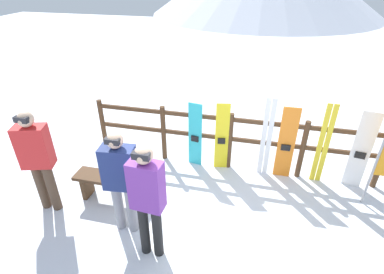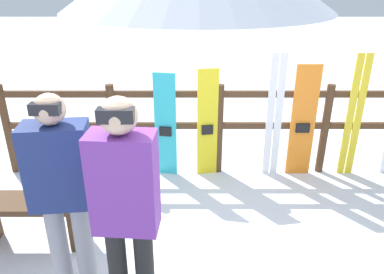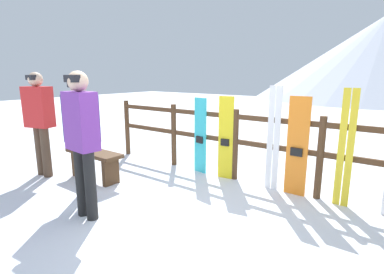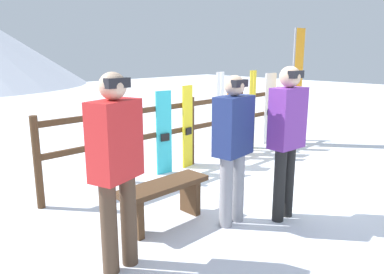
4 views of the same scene
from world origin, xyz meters
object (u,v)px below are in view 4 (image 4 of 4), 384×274
at_px(person_purple, 287,132).
at_px(snowboard_white, 270,109).
at_px(bench, 163,195).
at_px(ski_pair_white, 220,116).
at_px(snowboard_yellow, 188,127).
at_px(person_red, 116,160).
at_px(ski_pair_yellow, 252,110).
at_px(person_navy, 233,141).
at_px(snowboard_orange, 232,117).
at_px(rental_flag, 296,78).
at_px(snowboard_cyan, 164,133).

height_order(person_purple, snowboard_white, person_purple).
relative_size(bench, ski_pair_white, 0.71).
distance_m(person_purple, snowboard_yellow, 2.42).
xyz_separation_m(person_red, ski_pair_yellow, (4.48, 1.83, -0.25)).
relative_size(person_navy, person_red, 0.95).
bearing_deg(ski_pair_white, person_purple, -122.60).
height_order(person_navy, ski_pair_yellow, person_navy).
bearing_deg(bench, person_navy, -44.11).
relative_size(snowboard_orange, ski_pair_yellow, 0.92).
relative_size(snowboard_orange, rental_flag, 0.60).
height_order(snowboard_orange, rental_flag, rental_flag).
xyz_separation_m(person_navy, ski_pair_yellow, (3.03, 1.96, -0.19)).
distance_m(person_navy, ski_pair_yellow, 3.61).
distance_m(person_red, rental_flag, 5.53).
bearing_deg(person_red, person_navy, -5.13).
relative_size(snowboard_yellow, ski_pair_white, 0.88).
xyz_separation_m(person_red, snowboard_white, (5.12, 1.82, -0.29)).
xyz_separation_m(snowboard_yellow, ski_pair_yellow, (1.84, 0.00, 0.10)).
height_order(person_purple, snowboard_orange, person_purple).
distance_m(bench, ski_pair_white, 2.98).
xyz_separation_m(snowboard_orange, ski_pair_yellow, (0.64, 0.00, 0.07)).
distance_m(person_purple, snowboard_orange, 2.97).
relative_size(ski_pair_white, snowboard_orange, 1.09).
xyz_separation_m(bench, ski_pair_yellow, (3.59, 1.41, 0.45)).
bearing_deg(snowboard_yellow, person_navy, -121.13).
relative_size(person_purple, snowboard_orange, 1.23).
height_order(person_navy, snowboard_orange, person_navy).
bearing_deg(person_navy, person_purple, -32.47).
bearing_deg(person_purple, snowboard_white, 36.46).
height_order(ski_pair_white, snowboard_white, ski_pair_white).
height_order(bench, rental_flag, rental_flag).
relative_size(person_purple, snowboard_yellow, 1.28).
height_order(person_navy, rental_flag, rental_flag).
relative_size(person_purple, rental_flag, 0.74).
bearing_deg(person_purple, snowboard_yellow, 74.57).
bearing_deg(snowboard_yellow, person_red, -145.32).
bearing_deg(snowboard_cyan, person_navy, -108.34).
bearing_deg(bench, snowboard_orange, 25.37).
height_order(bench, person_red, person_red).
bearing_deg(bench, snowboard_white, 18.35).
xyz_separation_m(snowboard_cyan, ski_pair_white, (1.37, 0.00, 0.13)).
height_order(snowboard_orange, snowboard_white, snowboard_white).
distance_m(person_purple, snowboard_cyan, 2.34).
distance_m(person_navy, snowboard_white, 4.16).
height_order(person_red, snowboard_yellow, person_red).
distance_m(bench, person_purple, 1.60).
bearing_deg(bench, person_red, -154.58).
height_order(snowboard_cyan, ski_pair_white, ski_pair_white).
distance_m(person_red, snowboard_cyan, 2.81).
bearing_deg(rental_flag, ski_pair_white, 166.09).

